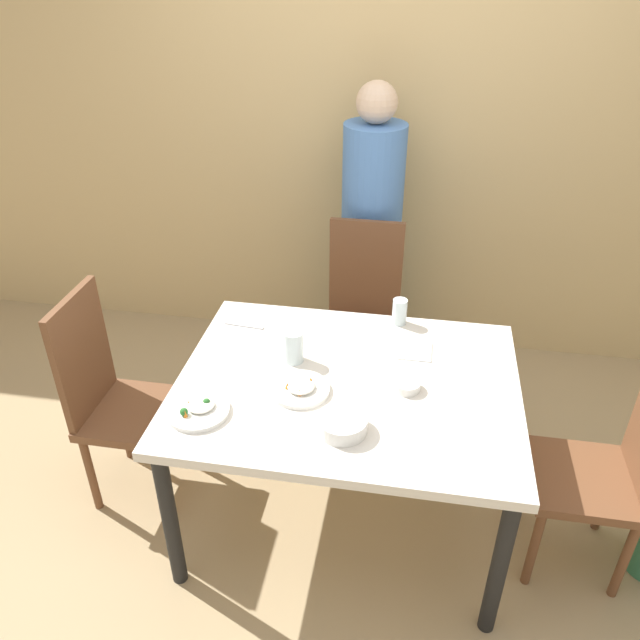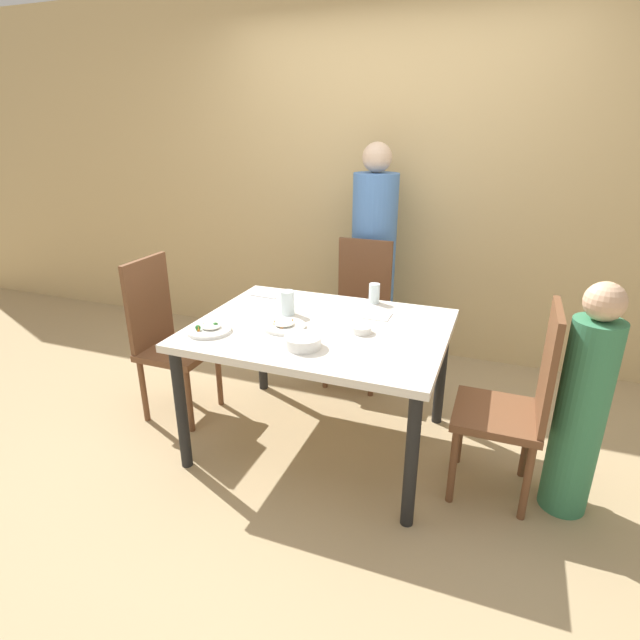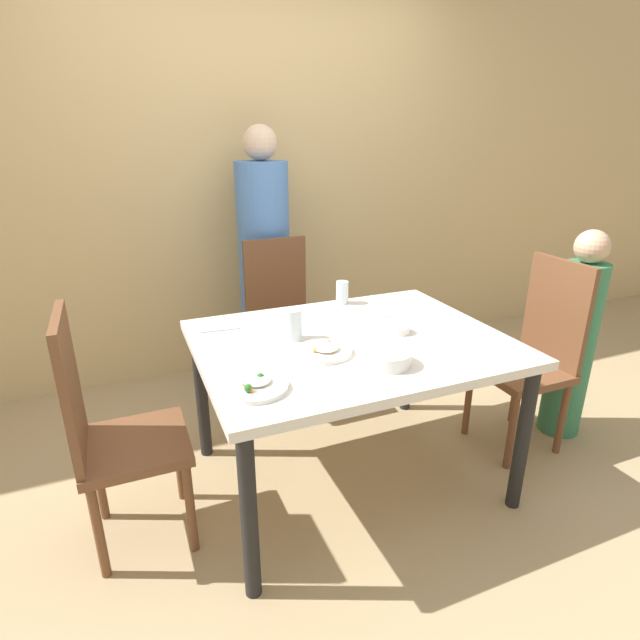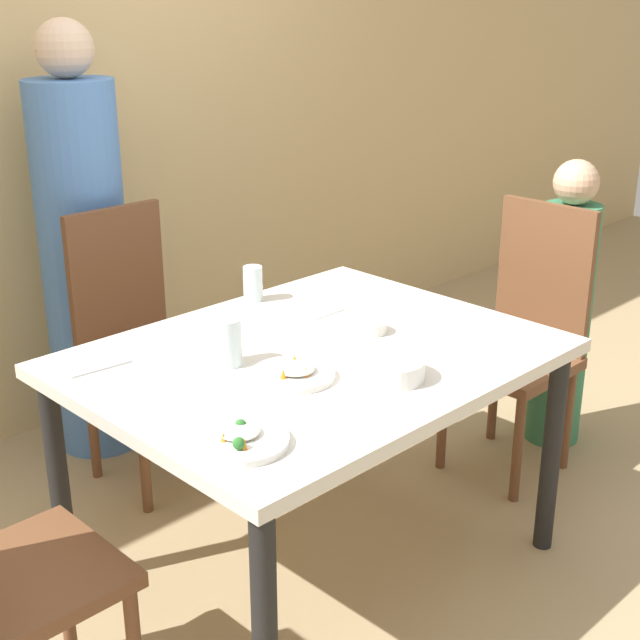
{
  "view_description": "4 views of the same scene",
  "coord_description": "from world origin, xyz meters",
  "px_view_note": "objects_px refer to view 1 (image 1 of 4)",
  "views": [
    {
      "loc": [
        0.23,
        -1.93,
        2.21
      ],
      "look_at": [
        -0.12,
        0.04,
        0.97
      ],
      "focal_mm": 35.0,
      "sensor_mm": 36.0,
      "label": 1
    },
    {
      "loc": [
        0.87,
        -2.3,
        1.72
      ],
      "look_at": [
        -0.02,
        0.05,
        0.74
      ],
      "focal_mm": 28.0,
      "sensor_mm": 36.0,
      "label": 2
    },
    {
      "loc": [
        -0.9,
        -1.8,
        1.57
      ],
      "look_at": [
        -0.12,
        0.08,
        0.81
      ],
      "focal_mm": 28.0,
      "sensor_mm": 36.0,
      "label": 3
    },
    {
      "loc": [
        -1.66,
        -1.7,
        1.72
      ],
      "look_at": [
        -0.01,
        -0.04,
        0.84
      ],
      "focal_mm": 50.0,
      "sensor_mm": 36.0,
      "label": 4
    }
  ],
  "objects_px": {
    "person_adult": "(370,247)",
    "bowl_curry": "(342,424)",
    "plate_rice_adult": "(300,389)",
    "glass_water_tall": "(400,312)",
    "chair_adult_spot": "(362,313)",
    "chair_child_spot": "(611,465)"
  },
  "relations": [
    {
      "from": "plate_rice_adult",
      "to": "glass_water_tall",
      "type": "relative_size",
      "value": 1.94
    },
    {
      "from": "bowl_curry",
      "to": "plate_rice_adult",
      "type": "height_order",
      "value": "bowl_curry"
    },
    {
      "from": "glass_water_tall",
      "to": "plate_rice_adult",
      "type": "bearing_deg",
      "value": -121.19
    },
    {
      "from": "glass_water_tall",
      "to": "person_adult",
      "type": "bearing_deg",
      "value": 105.68
    },
    {
      "from": "plate_rice_adult",
      "to": "chair_adult_spot",
      "type": "bearing_deg",
      "value": 82.14
    },
    {
      "from": "bowl_curry",
      "to": "glass_water_tall",
      "type": "height_order",
      "value": "glass_water_tall"
    },
    {
      "from": "chair_adult_spot",
      "to": "glass_water_tall",
      "type": "xyz_separation_m",
      "value": [
        0.2,
        -0.41,
        0.27
      ]
    },
    {
      "from": "person_adult",
      "to": "plate_rice_adult",
      "type": "distance_m",
      "value": 1.29
    },
    {
      "from": "chair_adult_spot",
      "to": "plate_rice_adult",
      "type": "bearing_deg",
      "value": -97.86
    },
    {
      "from": "person_adult",
      "to": "chair_child_spot",
      "type": "bearing_deg",
      "value": -50.35
    },
    {
      "from": "chair_adult_spot",
      "to": "bowl_curry",
      "type": "relative_size",
      "value": 5.58
    },
    {
      "from": "chair_child_spot",
      "to": "plate_rice_adult",
      "type": "relative_size",
      "value": 4.34
    },
    {
      "from": "plate_rice_adult",
      "to": "glass_water_tall",
      "type": "distance_m",
      "value": 0.65
    },
    {
      "from": "person_adult",
      "to": "glass_water_tall",
      "type": "distance_m",
      "value": 0.76
    },
    {
      "from": "bowl_curry",
      "to": "chair_child_spot",
      "type": "bearing_deg",
      "value": 12.2
    },
    {
      "from": "glass_water_tall",
      "to": "bowl_curry",
      "type": "bearing_deg",
      "value": -101.38
    },
    {
      "from": "chair_child_spot",
      "to": "plate_rice_adult",
      "type": "height_order",
      "value": "chair_child_spot"
    },
    {
      "from": "person_adult",
      "to": "bowl_curry",
      "type": "relative_size",
      "value": 9.09
    },
    {
      "from": "chair_adult_spot",
      "to": "person_adult",
      "type": "xyz_separation_m",
      "value": [
        0.0,
        0.32,
        0.23
      ]
    },
    {
      "from": "person_adult",
      "to": "glass_water_tall",
      "type": "height_order",
      "value": "person_adult"
    },
    {
      "from": "chair_adult_spot",
      "to": "bowl_curry",
      "type": "height_order",
      "value": "chair_adult_spot"
    },
    {
      "from": "chair_adult_spot",
      "to": "chair_child_spot",
      "type": "xyz_separation_m",
      "value": [
        1.04,
        -0.94,
        0.0
      ]
    }
  ]
}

